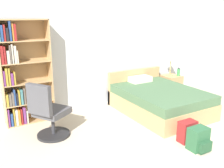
{
  "coord_description": "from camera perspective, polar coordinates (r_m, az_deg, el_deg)",
  "views": [
    {
      "loc": [
        -2.74,
        -1.68,
        2.01
      ],
      "look_at": [
        -0.6,
        1.98,
        0.82
      ],
      "focal_mm": 40.0,
      "sensor_mm": 36.0,
      "label": 1
    }
  ],
  "objects": [
    {
      "name": "bookshelf",
      "position": [
        4.86,
        -20.36,
        1.95
      ],
      "size": [
        0.89,
        0.29,
        1.93
      ],
      "color": "tan",
      "rests_on": "ground_plane"
    },
    {
      "name": "nightstand",
      "position": [
        6.56,
        13.32,
        -0.29
      ],
      "size": [
        0.42,
        0.47,
        0.52
      ],
      "color": "tan",
      "rests_on": "ground_plane"
    },
    {
      "name": "table_lamp",
      "position": [
        6.4,
        13.3,
        5.61
      ],
      "size": [
        0.21,
        0.21,
        0.54
      ],
      "color": "tan",
      "rests_on": "nightstand"
    },
    {
      "name": "wall_back",
      "position": [
        5.67,
        -1.09,
        8.42
      ],
      "size": [
        9.0,
        0.06,
        2.6
      ],
      "color": "silver",
      "rests_on": "ground_plane"
    },
    {
      "name": "backpack_green",
      "position": [
        4.12,
        19.22,
        -11.87
      ],
      "size": [
        0.3,
        0.28,
        0.35
      ],
      "color": "#2D603D",
      "rests_on": "ground_plane"
    },
    {
      "name": "water_bottle",
      "position": [
        6.48,
        14.96,
        2.64
      ],
      "size": [
        0.08,
        0.08,
        0.21
      ],
      "color": "#3F8C4C",
      "rests_on": "nightstand"
    },
    {
      "name": "office_chair",
      "position": [
        4.26,
        -14.28,
        -6.62
      ],
      "size": [
        0.72,
        0.69,
        0.98
      ],
      "color": "#232326",
      "rests_on": "ground_plane"
    },
    {
      "name": "bed",
      "position": [
        5.4,
        10.44,
        -3.51
      ],
      "size": [
        1.44,
        1.92,
        0.76
      ],
      "color": "tan",
      "rests_on": "ground_plane"
    },
    {
      "name": "backpack_red",
      "position": [
        4.29,
        16.92,
        -10.49
      ],
      "size": [
        0.29,
        0.25,
        0.35
      ],
      "color": "maroon",
      "rests_on": "ground_plane"
    }
  ]
}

